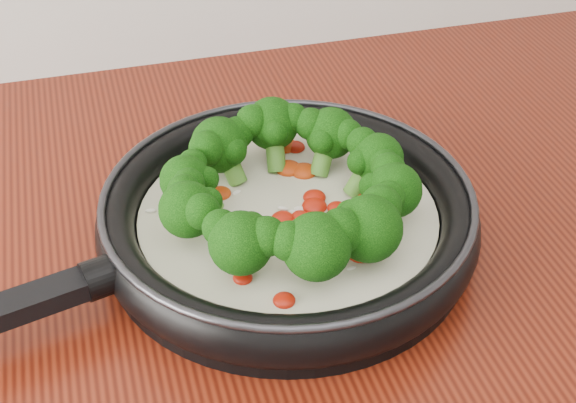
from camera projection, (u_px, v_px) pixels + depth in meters
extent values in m
cylinder|color=black|center=(288.00, 238.00, 0.78)|extent=(0.41, 0.41, 0.01)
torus|color=black|center=(288.00, 216.00, 0.76)|extent=(0.43, 0.43, 0.04)
torus|color=#2D2D33|center=(288.00, 196.00, 0.74)|extent=(0.42, 0.42, 0.01)
cylinder|color=black|center=(103.00, 276.00, 0.68)|extent=(0.04, 0.04, 0.03)
cylinder|color=beige|center=(288.00, 223.00, 0.76)|extent=(0.34, 0.34, 0.02)
ellipsoid|color=#AF1708|center=(337.00, 208.00, 0.76)|extent=(0.03, 0.03, 0.01)
ellipsoid|color=#AF1708|center=(338.00, 228.00, 0.74)|extent=(0.02, 0.02, 0.01)
ellipsoid|color=#B9350B|center=(288.00, 169.00, 0.81)|extent=(0.04, 0.04, 0.01)
ellipsoid|color=#AF1708|center=(297.00, 240.00, 0.72)|extent=(0.03, 0.03, 0.01)
ellipsoid|color=#AF1708|center=(243.00, 278.00, 0.68)|extent=(0.02, 0.02, 0.01)
ellipsoid|color=#B9350B|center=(220.00, 193.00, 0.78)|extent=(0.02, 0.02, 0.01)
ellipsoid|color=#AF1708|center=(284.00, 300.00, 0.66)|extent=(0.02, 0.02, 0.01)
ellipsoid|color=#AF1708|center=(314.00, 197.00, 0.77)|extent=(0.02, 0.02, 0.01)
ellipsoid|color=#B9350B|center=(285.00, 146.00, 0.85)|extent=(0.03, 0.03, 0.01)
ellipsoid|color=#AF1708|center=(311.00, 220.00, 0.75)|extent=(0.02, 0.02, 0.01)
ellipsoid|color=#AF1708|center=(300.00, 216.00, 0.75)|extent=(0.02, 0.02, 0.01)
ellipsoid|color=#B9350B|center=(189.00, 227.00, 0.74)|extent=(0.02, 0.02, 0.01)
ellipsoid|color=#AF1708|center=(283.00, 219.00, 0.75)|extent=(0.03, 0.03, 0.01)
ellipsoid|color=#AF1708|center=(381.00, 180.00, 0.80)|extent=(0.03, 0.03, 0.01)
ellipsoid|color=#B9350B|center=(304.00, 171.00, 0.81)|extent=(0.03, 0.03, 0.01)
ellipsoid|color=#AF1708|center=(295.00, 147.00, 0.84)|extent=(0.03, 0.03, 0.01)
ellipsoid|color=#AF1708|center=(360.00, 253.00, 0.71)|extent=(0.03, 0.03, 0.01)
ellipsoid|color=#B9350B|center=(331.00, 256.00, 0.71)|extent=(0.02, 0.02, 0.01)
ellipsoid|color=#AF1708|center=(362.00, 194.00, 0.78)|extent=(0.02, 0.02, 0.01)
ellipsoid|color=#AF1708|center=(234.00, 230.00, 0.73)|extent=(0.03, 0.03, 0.01)
ellipsoid|color=#B9350B|center=(363.00, 188.00, 0.79)|extent=(0.03, 0.03, 0.01)
ellipsoid|color=#AF1708|center=(314.00, 206.00, 0.76)|extent=(0.03, 0.03, 0.01)
ellipsoid|color=white|center=(300.00, 208.00, 0.76)|extent=(0.01, 0.01, 0.00)
ellipsoid|color=white|center=(197.00, 204.00, 0.76)|extent=(0.01, 0.01, 0.00)
ellipsoid|color=white|center=(236.00, 193.00, 0.78)|extent=(0.01, 0.01, 0.00)
ellipsoid|color=white|center=(172.00, 195.00, 0.78)|extent=(0.01, 0.01, 0.00)
ellipsoid|color=white|center=(289.00, 222.00, 0.74)|extent=(0.01, 0.01, 0.00)
ellipsoid|color=white|center=(222.00, 193.00, 0.78)|extent=(0.01, 0.01, 0.00)
ellipsoid|color=white|center=(237.00, 159.00, 0.83)|extent=(0.01, 0.01, 0.00)
ellipsoid|color=white|center=(272.00, 165.00, 0.82)|extent=(0.01, 0.01, 0.00)
ellipsoid|color=white|center=(241.00, 230.00, 0.74)|extent=(0.01, 0.01, 0.00)
ellipsoid|color=white|center=(259.00, 224.00, 0.74)|extent=(0.01, 0.01, 0.00)
ellipsoid|color=white|center=(283.00, 208.00, 0.76)|extent=(0.01, 0.01, 0.00)
ellipsoid|color=white|center=(300.00, 211.00, 0.76)|extent=(0.01, 0.01, 0.00)
ellipsoid|color=white|center=(268.00, 219.00, 0.75)|extent=(0.01, 0.01, 0.00)
ellipsoid|color=white|center=(352.00, 269.00, 0.69)|extent=(0.01, 0.01, 0.00)
ellipsoid|color=white|center=(299.00, 245.00, 0.72)|extent=(0.01, 0.01, 0.00)
ellipsoid|color=white|center=(151.00, 211.00, 0.76)|extent=(0.01, 0.01, 0.00)
ellipsoid|color=white|center=(355.00, 193.00, 0.78)|extent=(0.01, 0.01, 0.00)
ellipsoid|color=white|center=(278.00, 234.00, 0.73)|extent=(0.01, 0.01, 0.00)
ellipsoid|color=white|center=(227.00, 234.00, 0.73)|extent=(0.01, 0.01, 0.00)
ellipsoid|color=white|center=(223.00, 238.00, 0.73)|extent=(0.01, 0.01, 0.00)
ellipsoid|color=white|center=(217.00, 204.00, 0.77)|extent=(0.01, 0.01, 0.00)
ellipsoid|color=white|center=(295.00, 212.00, 0.76)|extent=(0.01, 0.01, 0.00)
cylinder|color=#579430|center=(360.00, 179.00, 0.77)|extent=(0.04, 0.02, 0.04)
sphere|color=black|center=(378.00, 159.00, 0.77)|extent=(0.06, 0.06, 0.05)
sphere|color=black|center=(363.00, 143.00, 0.78)|extent=(0.04, 0.04, 0.03)
sphere|color=black|center=(384.00, 164.00, 0.75)|extent=(0.03, 0.03, 0.03)
sphere|color=black|center=(360.00, 162.00, 0.76)|extent=(0.03, 0.03, 0.02)
cylinder|color=#579430|center=(323.00, 158.00, 0.80)|extent=(0.04, 0.04, 0.04)
sphere|color=black|center=(331.00, 133.00, 0.80)|extent=(0.06, 0.06, 0.05)
sphere|color=black|center=(311.00, 124.00, 0.80)|extent=(0.04, 0.04, 0.03)
sphere|color=black|center=(347.00, 134.00, 0.79)|extent=(0.04, 0.04, 0.03)
sphere|color=black|center=(323.00, 141.00, 0.79)|extent=(0.03, 0.03, 0.03)
cylinder|color=#579430|center=(275.00, 152.00, 0.81)|extent=(0.02, 0.04, 0.04)
sphere|color=black|center=(272.00, 123.00, 0.81)|extent=(0.07, 0.07, 0.05)
sphere|color=black|center=(253.00, 121.00, 0.80)|extent=(0.04, 0.04, 0.03)
sphere|color=black|center=(293.00, 118.00, 0.81)|extent=(0.04, 0.04, 0.03)
sphere|color=black|center=(275.00, 132.00, 0.79)|extent=(0.03, 0.03, 0.03)
cylinder|color=#579430|center=(232.00, 168.00, 0.79)|extent=(0.03, 0.04, 0.04)
sphere|color=black|center=(219.00, 145.00, 0.79)|extent=(0.07, 0.07, 0.06)
sphere|color=black|center=(207.00, 148.00, 0.77)|extent=(0.04, 0.04, 0.03)
sphere|color=black|center=(238.00, 133.00, 0.80)|extent=(0.04, 0.04, 0.03)
sphere|color=black|center=(233.00, 151.00, 0.78)|extent=(0.03, 0.03, 0.03)
cylinder|color=#579430|center=(206.00, 197.00, 0.75)|extent=(0.04, 0.03, 0.04)
sphere|color=black|center=(185.00, 180.00, 0.74)|extent=(0.06, 0.06, 0.05)
sphere|color=black|center=(188.00, 184.00, 0.72)|extent=(0.04, 0.04, 0.03)
sphere|color=black|center=(193.00, 164.00, 0.75)|extent=(0.03, 0.03, 0.03)
sphere|color=black|center=(206.00, 179.00, 0.74)|extent=(0.03, 0.03, 0.02)
cylinder|color=#579430|center=(209.00, 222.00, 0.72)|extent=(0.04, 0.03, 0.04)
sphere|color=black|center=(187.00, 210.00, 0.70)|extent=(0.06, 0.06, 0.05)
sphere|color=black|center=(202.00, 211.00, 0.68)|extent=(0.04, 0.04, 0.03)
sphere|color=black|center=(184.00, 190.00, 0.71)|extent=(0.04, 0.04, 0.03)
sphere|color=black|center=(208.00, 201.00, 0.71)|extent=(0.03, 0.03, 0.03)
cylinder|color=#579430|center=(252.00, 249.00, 0.69)|extent=(0.04, 0.04, 0.04)
sphere|color=black|center=(241.00, 243.00, 0.66)|extent=(0.07, 0.07, 0.05)
sphere|color=black|center=(266.00, 236.00, 0.66)|extent=(0.04, 0.04, 0.03)
sphere|color=black|center=(221.00, 228.00, 0.67)|extent=(0.04, 0.04, 0.03)
sphere|color=black|center=(251.00, 227.00, 0.68)|extent=(0.03, 0.03, 0.03)
cylinder|color=#579430|center=(310.00, 252.00, 0.69)|extent=(0.02, 0.04, 0.04)
sphere|color=black|center=(317.00, 247.00, 0.66)|extent=(0.07, 0.07, 0.06)
sphere|color=black|center=(340.00, 229.00, 0.66)|extent=(0.04, 0.04, 0.04)
sphere|color=black|center=(289.00, 241.00, 0.65)|extent=(0.04, 0.04, 0.03)
sphere|color=black|center=(310.00, 230.00, 0.67)|extent=(0.03, 0.03, 0.03)
cylinder|color=#579430|center=(350.00, 237.00, 0.70)|extent=(0.03, 0.04, 0.04)
sphere|color=black|center=(369.00, 229.00, 0.68)|extent=(0.07, 0.07, 0.06)
sphere|color=black|center=(381.00, 206.00, 0.69)|extent=(0.04, 0.04, 0.04)
sphere|color=black|center=(347.00, 231.00, 0.66)|extent=(0.04, 0.04, 0.03)
sphere|color=black|center=(351.00, 216.00, 0.69)|extent=(0.04, 0.04, 0.03)
cylinder|color=#579430|center=(372.00, 206.00, 0.74)|extent=(0.04, 0.03, 0.04)
sphere|color=black|center=(394.00, 190.00, 0.72)|extent=(0.06, 0.06, 0.05)
sphere|color=black|center=(389.00, 170.00, 0.74)|extent=(0.04, 0.04, 0.03)
sphere|color=black|center=(389.00, 196.00, 0.71)|extent=(0.04, 0.04, 0.03)
sphere|color=black|center=(373.00, 186.00, 0.73)|extent=(0.03, 0.03, 0.03)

